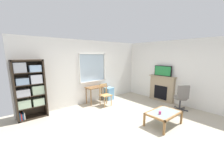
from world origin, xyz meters
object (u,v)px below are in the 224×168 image
at_px(fireplace, 162,88).
at_px(sippy_cup, 160,113).
at_px(coffee_table, 164,114).
at_px(tv, 163,71).
at_px(bookshelf, 30,88).
at_px(desk_under_window, 97,89).
at_px(office_chair, 181,96).
at_px(plastic_drawer_unit, 109,93).
at_px(wooden_chair, 105,95).

bearing_deg(fireplace, sippy_cup, -149.97).
relative_size(fireplace, coffee_table, 1.19).
bearing_deg(tv, bookshelf, 160.06).
distance_m(tv, coffee_table, 2.63).
bearing_deg(coffee_table, fireplace, 32.48).
bearing_deg(fireplace, desk_under_window, 145.34).
bearing_deg(bookshelf, office_chair, -33.34).
xyz_separation_m(plastic_drawer_unit, sippy_cup, (-0.57, -3.04, 0.16)).
height_order(plastic_drawer_unit, sippy_cup, plastic_drawer_unit).
height_order(plastic_drawer_unit, tv, tv).
distance_m(bookshelf, coffee_table, 4.28).
height_order(office_chair, coffee_table, office_chair).
height_order(fireplace, tv, tv).
distance_m(wooden_chair, coffee_table, 2.49).
distance_m(bookshelf, tv, 5.24).
height_order(bookshelf, coffee_table, bookshelf).
distance_m(plastic_drawer_unit, fireplace, 2.44).
distance_m(bookshelf, sippy_cup, 4.12).
relative_size(bookshelf, plastic_drawer_unit, 3.37).
distance_m(coffee_table, sippy_cup, 0.25).
relative_size(wooden_chair, office_chair, 0.90).
relative_size(tv, coffee_table, 0.77).
xyz_separation_m(desk_under_window, coffee_table, (0.37, -2.98, -0.25)).
relative_size(desk_under_window, office_chair, 0.91).
relative_size(bookshelf, fireplace, 1.57).
bearing_deg(coffee_table, bookshelf, 133.02).
relative_size(desk_under_window, plastic_drawer_unit, 1.60).
relative_size(wooden_chair, sippy_cup, 10.00).
xyz_separation_m(fireplace, office_chair, (-0.52, -1.12, -0.02)).
height_order(bookshelf, fireplace, bookshelf).
bearing_deg(coffee_table, sippy_cup, -177.45).
height_order(wooden_chair, coffee_table, wooden_chair).
xyz_separation_m(wooden_chair, tv, (2.33, -1.16, 0.91)).
relative_size(desk_under_window, sippy_cup, 10.14).
height_order(tv, sippy_cup, tv).
bearing_deg(plastic_drawer_unit, fireplace, -45.34).
relative_size(bookshelf, coffee_table, 1.86).
bearing_deg(sippy_cup, coffee_table, 2.55).
relative_size(plastic_drawer_unit, fireplace, 0.46).
bearing_deg(office_chair, tv, 66.01).
bearing_deg(tv, fireplace, -0.00).
xyz_separation_m(bookshelf, plastic_drawer_unit, (3.23, -0.06, -0.74)).
distance_m(fireplace, sippy_cup, 2.63).
xyz_separation_m(office_chair, sippy_cup, (-1.76, -0.19, -0.10)).
bearing_deg(sippy_cup, fireplace, 30.03).
bearing_deg(tv, coffee_table, -147.29).
relative_size(bookshelf, sippy_cup, 21.41).
height_order(fireplace, sippy_cup, fireplace).
distance_m(plastic_drawer_unit, office_chair, 3.10).
distance_m(bookshelf, wooden_chair, 2.71).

